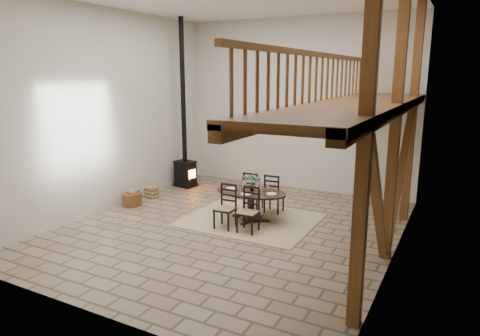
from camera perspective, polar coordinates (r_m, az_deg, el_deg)
The scene contains 7 objects.
ground at distance 9.77m, azimuth -1.33°, elevation -7.98°, with size 8.00×8.00×0.00m, color #8E7A5E.
room_shell at distance 8.64m, azimuth 5.57°, elevation 9.77°, with size 7.02×8.02×5.01m.
rug at distance 10.26m, azimuth 1.44°, elevation -6.89°, with size 3.00×2.50×0.02m, color tan.
dining_table at distance 10.14m, azimuth 1.46°, elevation -4.74°, with size 1.76×1.94×1.11m.
wood_stove at distance 13.11m, azimuth -7.39°, elevation 2.40°, with size 0.69×0.57×5.00m.
log_basket at distance 11.66m, azimuth -14.21°, elevation -3.99°, with size 0.51×0.51×0.42m.
log_stack at distance 12.28m, azimuth -11.68°, elevation -3.13°, with size 0.37×0.38×0.32m.
Camera 1 is at (4.49, -7.97, 3.42)m, focal length 32.00 mm.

